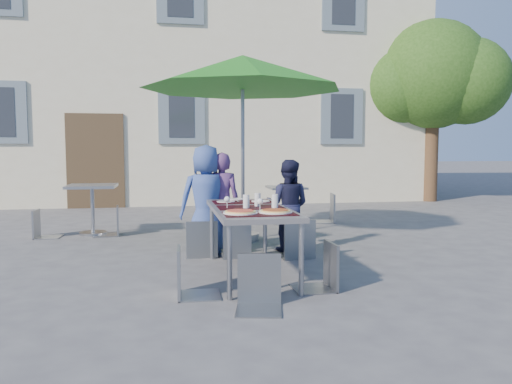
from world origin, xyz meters
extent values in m
plane|color=#49494C|center=(0.00, 0.00, 0.00)|extent=(90.00, 90.00, 0.00)
cube|color=beige|center=(0.00, 11.50, 3.50)|extent=(13.00, 8.00, 7.00)
cube|color=#463521|center=(-2.00, 7.47, 1.10)|extent=(1.30, 0.06, 2.20)
cube|color=slate|center=(-4.00, 7.47, 2.20)|extent=(1.10, 0.06, 1.40)
cube|color=#262B33|center=(-4.00, 7.45, 2.20)|extent=(0.60, 0.04, 1.10)
cube|color=slate|center=(0.00, 7.47, 2.20)|extent=(1.10, 0.06, 1.40)
cube|color=#262B33|center=(0.00, 7.45, 2.20)|extent=(0.60, 0.04, 1.10)
cube|color=slate|center=(4.00, 7.47, 2.20)|extent=(1.10, 0.06, 1.40)
cube|color=#262B33|center=(4.00, 7.45, 2.20)|extent=(0.60, 0.04, 1.10)
cube|color=slate|center=(4.00, 7.47, 5.00)|extent=(1.10, 0.06, 1.40)
cube|color=#262B33|center=(4.00, 7.45, 5.00)|extent=(0.60, 0.04, 1.10)
cylinder|color=#4F3722|center=(6.50, 7.50, 1.40)|extent=(0.36, 0.36, 2.80)
sphere|color=#1F4612|center=(6.50, 7.50, 3.30)|extent=(2.80, 2.80, 2.80)
sphere|color=#1F4612|center=(5.70, 7.80, 3.00)|extent=(2.00, 2.00, 2.00)
sphere|color=#1F4612|center=(7.20, 7.10, 3.10)|extent=(2.20, 2.20, 2.20)
sphere|color=#1F4612|center=(6.70, 8.10, 3.80)|extent=(1.80, 1.80, 1.80)
cube|color=#3F3F43|center=(0.50, 0.69, 0.72)|extent=(0.80, 1.85, 0.05)
cylinder|color=gray|center=(0.16, -0.17, 0.35)|extent=(0.05, 0.05, 0.70)
cylinder|color=gray|center=(0.84, -0.17, 0.35)|extent=(0.05, 0.05, 0.70)
cylinder|color=gray|center=(0.16, 1.56, 0.35)|extent=(0.05, 0.05, 0.70)
cylinder|color=gray|center=(0.84, 1.56, 0.35)|extent=(0.05, 0.05, 0.70)
cube|color=black|center=(0.50, 0.14, 0.75)|extent=(0.70, 0.42, 0.01)
cube|color=black|center=(0.50, 0.69, 0.75)|extent=(0.70, 0.42, 0.01)
cube|color=black|center=(0.50, 1.24, 0.75)|extent=(0.70, 0.42, 0.01)
cylinder|color=white|center=(0.31, 0.18, 0.76)|extent=(0.34, 0.34, 0.01)
cylinder|color=#D8B761|center=(0.31, 0.18, 0.77)|extent=(0.30, 0.30, 0.01)
cylinder|color=#AE2510|center=(0.31, 0.18, 0.78)|extent=(0.26, 0.26, 0.01)
cylinder|color=white|center=(0.67, 0.18, 0.76)|extent=(0.34, 0.34, 0.01)
cylinder|color=#D8B761|center=(0.67, 0.18, 0.77)|extent=(0.30, 0.30, 0.01)
cylinder|color=maroon|center=(0.67, 0.18, 0.78)|extent=(0.26, 0.26, 0.01)
cylinder|color=silver|center=(0.44, 0.60, 0.82)|extent=(0.07, 0.07, 0.15)
cylinder|color=silver|center=(0.60, 0.76, 0.82)|extent=(0.07, 0.07, 0.15)
cylinder|color=silver|center=(0.75, 0.58, 0.82)|extent=(0.07, 0.07, 0.15)
cylinder|color=silver|center=(0.24, 0.64, 0.75)|extent=(0.06, 0.06, 0.00)
cylinder|color=silver|center=(0.24, 0.64, 0.79)|extent=(0.01, 0.01, 0.08)
sphere|color=silver|center=(0.24, 0.64, 0.85)|extent=(0.06, 0.06, 0.06)
cylinder|color=silver|center=(0.54, 0.36, 0.75)|extent=(0.06, 0.06, 0.00)
cylinder|color=silver|center=(0.54, 0.36, 0.79)|extent=(0.01, 0.01, 0.08)
sphere|color=silver|center=(0.54, 0.36, 0.85)|extent=(0.06, 0.06, 0.06)
cylinder|color=white|center=(0.30, 1.26, 0.76)|extent=(0.22, 0.22, 0.01)
cube|color=#9EA1A5|center=(0.44, 1.26, 0.76)|extent=(0.02, 0.18, 0.00)
cylinder|color=white|center=(0.72, 1.22, 0.76)|extent=(0.22, 0.22, 0.01)
cube|color=#9EA1A5|center=(0.86, 1.22, 0.76)|extent=(0.02, 0.18, 0.00)
cylinder|color=white|center=(0.46, 1.52, 0.76)|extent=(0.22, 0.22, 0.01)
cube|color=#9EA1A5|center=(0.60, 1.52, 0.76)|extent=(0.02, 0.18, 0.00)
imported|color=#38519A|center=(0.12, 1.94, 0.72)|extent=(0.71, 0.47, 1.44)
imported|color=#57346C|center=(0.33, 1.96, 0.67)|extent=(0.55, 0.42, 1.34)
imported|color=#1B1D3B|center=(1.22, 1.90, 0.62)|extent=(0.69, 0.57, 1.24)
cube|color=gray|center=(0.05, 1.82, 0.43)|extent=(0.42, 0.42, 0.03)
cube|color=gray|center=(0.04, 1.63, 0.66)|extent=(0.40, 0.05, 0.47)
cylinder|color=gray|center=(0.23, 1.98, 0.21)|extent=(0.02, 0.02, 0.42)
cylinder|color=gray|center=(-0.12, 2.00, 0.21)|extent=(0.02, 0.02, 0.42)
cylinder|color=gray|center=(0.21, 1.64, 0.21)|extent=(0.02, 0.02, 0.42)
cylinder|color=gray|center=(-0.13, 1.66, 0.21)|extent=(0.02, 0.02, 0.42)
cube|color=gray|center=(0.44, 1.69, 0.40)|extent=(0.44, 0.44, 0.03)
cube|color=gray|center=(0.47, 1.52, 0.62)|extent=(0.37, 0.10, 0.44)
cylinder|color=gray|center=(0.57, 1.88, 0.20)|extent=(0.02, 0.02, 0.39)
cylinder|color=gray|center=(0.25, 1.82, 0.20)|extent=(0.02, 0.02, 0.39)
cylinder|color=gray|center=(0.63, 1.57, 0.20)|extent=(0.02, 0.02, 0.39)
cylinder|color=gray|center=(0.31, 1.51, 0.20)|extent=(0.02, 0.02, 0.39)
cube|color=gray|center=(1.21, 1.53, 0.45)|extent=(0.47, 0.47, 0.03)
cube|color=gray|center=(1.24, 1.33, 0.70)|extent=(0.42, 0.09, 0.50)
cylinder|color=gray|center=(1.36, 1.73, 0.22)|extent=(0.02, 0.02, 0.44)
cylinder|color=gray|center=(1.01, 1.68, 0.22)|extent=(0.02, 0.02, 0.44)
cylinder|color=gray|center=(1.41, 1.37, 0.22)|extent=(0.02, 0.02, 0.44)
cylinder|color=gray|center=(1.06, 1.32, 0.22)|extent=(0.02, 0.02, 0.44)
cube|color=gray|center=(-0.11, 0.00, 0.42)|extent=(0.41, 0.41, 0.03)
cube|color=gray|center=(-0.29, 0.01, 0.65)|extent=(0.04, 0.39, 0.47)
cylinder|color=gray|center=(0.05, -0.17, 0.21)|extent=(0.02, 0.02, 0.41)
cylinder|color=gray|center=(0.07, 0.16, 0.21)|extent=(0.02, 0.02, 0.41)
cylinder|color=gray|center=(-0.28, -0.16, 0.21)|extent=(0.02, 0.02, 0.41)
cylinder|color=gray|center=(-0.27, 0.18, 0.21)|extent=(0.02, 0.02, 0.41)
cube|color=slate|center=(1.01, 0.02, 0.42)|extent=(0.40, 0.40, 0.03)
cube|color=slate|center=(1.20, 0.03, 0.65)|extent=(0.03, 0.39, 0.47)
cylinder|color=slate|center=(0.84, 0.19, 0.20)|extent=(0.02, 0.02, 0.41)
cylinder|color=slate|center=(0.85, -0.15, 0.20)|extent=(0.02, 0.02, 0.41)
cylinder|color=slate|center=(1.18, 0.19, 0.20)|extent=(0.02, 0.02, 0.41)
cylinder|color=slate|center=(1.18, -0.14, 0.20)|extent=(0.02, 0.02, 0.41)
cube|color=gray|center=(0.37, -0.52, 0.42)|extent=(0.46, 0.46, 0.03)
cube|color=gray|center=(0.40, -0.34, 0.65)|extent=(0.39, 0.11, 0.46)
cylinder|color=gray|center=(0.17, -0.65, 0.20)|extent=(0.02, 0.02, 0.41)
cylinder|color=gray|center=(0.49, -0.72, 0.20)|extent=(0.02, 0.02, 0.41)
cylinder|color=gray|center=(0.24, -0.33, 0.20)|extent=(0.02, 0.02, 0.41)
cylinder|color=gray|center=(0.56, -0.40, 0.20)|extent=(0.02, 0.02, 0.41)
cylinder|color=#9EA1A5|center=(0.74, 2.78, 0.06)|extent=(0.50, 0.50, 0.11)
cylinder|color=gray|center=(0.74, 2.78, 1.28)|extent=(0.06, 0.06, 2.57)
cone|color=#1C771A|center=(0.74, 2.78, 2.51)|extent=(3.01, 3.01, 0.50)
cylinder|color=#9EA1A5|center=(-1.57, 3.71, 0.02)|extent=(0.44, 0.44, 0.04)
cylinder|color=gray|center=(-1.57, 3.71, 0.38)|extent=(0.06, 0.06, 0.76)
cube|color=gray|center=(-1.57, 3.71, 0.79)|extent=(0.76, 0.76, 0.04)
cube|color=gray|center=(-2.22, 3.55, 0.40)|extent=(0.39, 0.39, 0.03)
cube|color=gray|center=(-2.40, 3.56, 0.62)|extent=(0.04, 0.37, 0.44)
cylinder|color=gray|center=(-2.07, 3.38, 0.19)|extent=(0.02, 0.02, 0.39)
cylinder|color=gray|center=(-2.05, 3.70, 0.19)|extent=(0.02, 0.02, 0.39)
cylinder|color=gray|center=(-2.39, 3.40, 0.19)|extent=(0.02, 0.02, 0.39)
cylinder|color=gray|center=(-2.37, 3.71, 0.19)|extent=(0.02, 0.02, 0.39)
cube|color=gray|center=(-1.36, 3.58, 0.42)|extent=(0.42, 0.42, 0.03)
cube|color=gray|center=(-1.17, 3.59, 0.65)|extent=(0.06, 0.39, 0.47)
cylinder|color=gray|center=(-1.54, 3.73, 0.21)|extent=(0.02, 0.02, 0.41)
cylinder|color=gray|center=(-1.51, 3.40, 0.21)|extent=(0.02, 0.02, 0.41)
cylinder|color=gray|center=(-1.20, 3.76, 0.21)|extent=(0.02, 0.02, 0.41)
cylinder|color=gray|center=(-1.17, 3.43, 0.21)|extent=(0.02, 0.02, 0.41)
cylinder|color=#9EA1A5|center=(1.76, 4.17, 0.02)|extent=(0.44, 0.44, 0.04)
cylinder|color=gray|center=(1.76, 4.17, 0.33)|extent=(0.06, 0.06, 0.65)
cube|color=gray|center=(1.76, 4.17, 0.68)|extent=(0.65, 0.65, 0.04)
cube|color=gray|center=(1.35, 4.42, 0.40)|extent=(0.47, 0.47, 0.03)
cube|color=gray|center=(1.18, 4.37, 0.63)|extent=(0.14, 0.37, 0.45)
cylinder|color=gray|center=(1.55, 4.31, 0.20)|extent=(0.02, 0.02, 0.39)
cylinder|color=gray|center=(1.46, 4.62, 0.20)|extent=(0.02, 0.02, 0.39)
cylinder|color=gray|center=(1.24, 4.22, 0.20)|extent=(0.02, 0.02, 0.39)
cylinder|color=gray|center=(1.15, 4.53, 0.20)|extent=(0.02, 0.02, 0.39)
cube|color=gray|center=(2.49, 4.36, 0.48)|extent=(0.52, 0.52, 0.03)
cube|color=gray|center=(2.70, 4.32, 0.75)|extent=(0.11, 0.45, 0.54)
cylinder|color=gray|center=(2.33, 4.58, 0.24)|extent=(0.02, 0.02, 0.47)
cylinder|color=gray|center=(2.26, 4.20, 0.24)|extent=(0.02, 0.02, 0.47)
cylinder|color=gray|center=(2.71, 4.52, 0.24)|extent=(0.02, 0.02, 0.47)
cylinder|color=gray|center=(2.65, 4.14, 0.24)|extent=(0.02, 0.02, 0.47)
camera|label=1|loc=(-0.41, -4.63, 1.39)|focal=35.00mm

